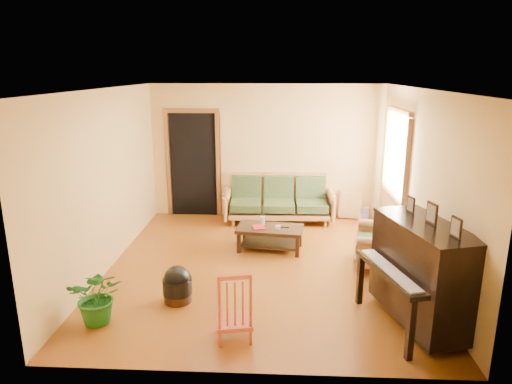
# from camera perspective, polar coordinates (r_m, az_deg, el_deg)

# --- Properties ---
(floor) EXTENTS (5.00, 5.00, 0.00)m
(floor) POSITION_cam_1_polar(r_m,az_deg,el_deg) (6.93, 0.66, -9.26)
(floor) COLOR #63310D
(floor) RESTS_ON ground
(doorway) EXTENTS (1.08, 0.16, 2.05)m
(doorway) POSITION_cam_1_polar(r_m,az_deg,el_deg) (9.13, -7.85, 3.36)
(doorway) COLOR black
(doorway) RESTS_ON floor
(window) EXTENTS (0.12, 1.36, 1.46)m
(window) POSITION_cam_1_polar(r_m,az_deg,el_deg) (7.98, 17.20, 4.61)
(window) COLOR white
(window) RESTS_ON right_wall
(sofa) EXTENTS (2.11, 0.93, 0.89)m
(sofa) POSITION_cam_1_polar(r_m,az_deg,el_deg) (8.77, 2.88, -0.89)
(sofa) COLOR #A66B3D
(sofa) RESTS_ON floor
(coffee_table) EXTENTS (1.13, 0.71, 0.38)m
(coffee_table) POSITION_cam_1_polar(r_m,az_deg,el_deg) (7.48, 1.76, -5.80)
(coffee_table) COLOR black
(coffee_table) RESTS_ON floor
(armchair) EXTENTS (0.97, 1.00, 0.87)m
(armchair) POSITION_cam_1_polar(r_m,az_deg,el_deg) (7.05, 15.22, -5.59)
(armchair) COLOR #A66B3D
(armchair) RESTS_ON floor
(piano) EXTENTS (1.14, 1.55, 1.22)m
(piano) POSITION_cam_1_polar(r_m,az_deg,el_deg) (5.54, 20.00, -9.75)
(piano) COLOR black
(piano) RESTS_ON floor
(footstool) EXTENTS (0.44, 0.44, 0.35)m
(footstool) POSITION_cam_1_polar(r_m,az_deg,el_deg) (5.97, -9.78, -11.78)
(footstool) COLOR black
(footstool) RESTS_ON floor
(red_chair) EXTENTS (0.46, 0.48, 0.82)m
(red_chair) POSITION_cam_1_polar(r_m,az_deg,el_deg) (5.06, -2.82, -13.81)
(red_chair) COLOR maroon
(red_chair) RESTS_ON floor
(leaning_frame) EXTENTS (0.45, 0.17, 0.59)m
(leaning_frame) POSITION_cam_1_polar(r_m,az_deg,el_deg) (9.15, 11.73, -1.51)
(leaning_frame) COLOR gold
(leaning_frame) RESTS_ON floor
(ceramic_crock) EXTENTS (0.22, 0.22, 0.24)m
(ceramic_crock) POSITION_cam_1_polar(r_m,az_deg,el_deg) (9.22, 13.36, -2.60)
(ceramic_crock) COLOR #3547A1
(ceramic_crock) RESTS_ON floor
(potted_plant) EXTENTS (0.69, 0.62, 0.68)m
(potted_plant) POSITION_cam_1_polar(r_m,az_deg,el_deg) (5.67, -19.14, -12.16)
(potted_plant) COLOR #1A5618
(potted_plant) RESTS_ON floor
(book) EXTENTS (0.24, 0.28, 0.02)m
(book) POSITION_cam_1_polar(r_m,az_deg,el_deg) (7.34, -0.39, -4.49)
(book) COLOR #A31B15
(book) RESTS_ON coffee_table
(candle) EXTENTS (0.09, 0.09, 0.13)m
(candle) POSITION_cam_1_polar(r_m,az_deg,el_deg) (7.53, 0.82, -3.57)
(candle) COLOR silver
(candle) RESTS_ON coffee_table
(glass_jar) EXTENTS (0.10, 0.10, 0.05)m
(glass_jar) POSITION_cam_1_polar(r_m,az_deg,el_deg) (7.34, 2.77, -4.39)
(glass_jar) COLOR silver
(glass_jar) RESTS_ON coffee_table
(remote) EXTENTS (0.14, 0.06, 0.01)m
(remote) POSITION_cam_1_polar(r_m,az_deg,el_deg) (7.40, 3.61, -4.39)
(remote) COLOR black
(remote) RESTS_ON coffee_table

